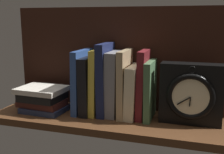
{
  "coord_description": "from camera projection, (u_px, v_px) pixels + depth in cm",
  "views": [
    {
      "loc": [
        27.62,
        -88.63,
        33.56
      ],
      "look_at": [
        -0.99,
        3.47,
        13.56
      ],
      "focal_mm": 44.69,
      "sensor_mm": 36.0,
      "label": 1
    }
  ],
  "objects": [
    {
      "name": "book_cream_twain",
      "position": [
        134.0,
        91.0,
        0.97
      ],
      "size": [
        3.98,
        14.5,
        18.04
      ],
      "primitive_type": "cube",
      "rotation": [
        0.0,
        0.03,
        0.0
      ],
      "color": "beige",
      "rests_on": "ground_plane"
    },
    {
      "name": "ground_plane",
      "position": [
        112.0,
        120.0,
        0.98
      ],
      "size": [
        85.45,
        25.48,
        2.5
      ],
      "primitive_type": "cube",
      "color": "#4C2D19"
    },
    {
      "name": "back_panel",
      "position": [
        121.0,
        59.0,
        1.05
      ],
      "size": [
        85.45,
        1.2,
        38.09
      ],
      "primitive_type": "cube",
      "color": "black",
      "rests_on": "ground_plane"
    },
    {
      "name": "book_green_romantic",
      "position": [
        150.0,
        90.0,
        0.95
      ],
      "size": [
        2.37,
        14.46,
        19.82
      ],
      "primitive_type": "cube",
      "rotation": [
        0.0,
        -0.01,
        0.0
      ],
      "color": "#476B44",
      "rests_on": "ground_plane"
    },
    {
      "name": "book_yellow_seinlanguage",
      "position": [
        98.0,
        81.0,
        1.0
      ],
      "size": [
        2.82,
        14.56,
        23.24
      ],
      "primitive_type": "cube",
      "rotation": [
        0.0,
        0.02,
        0.0
      ],
      "color": "gold",
      "rests_on": "ground_plane"
    },
    {
      "name": "book_maroon_dawkins",
      "position": [
        143.0,
        84.0,
        0.96
      ],
      "size": [
        2.8,
        12.47,
        23.4
      ],
      "primitive_type": "cube",
      "rotation": [
        0.0,
        0.02,
        0.0
      ],
      "color": "maroon",
      "rests_on": "ground_plane"
    },
    {
      "name": "book_tan_shortstories",
      "position": [
        125.0,
        83.0,
        0.98
      ],
      "size": [
        2.34,
        14.92,
        23.24
      ],
      "primitive_type": "cube",
      "rotation": [
        0.0,
        -0.01,
        0.0
      ],
      "color": "tan",
      "rests_on": "ground_plane"
    },
    {
      "name": "book_gray_chess",
      "position": [
        116.0,
        83.0,
        0.99
      ],
      "size": [
        4.33,
        13.18,
        22.67
      ],
      "primitive_type": "cube",
      "rotation": [
        0.0,
        0.02,
        0.0
      ],
      "color": "gray",
      "rests_on": "ground_plane"
    },
    {
      "name": "book_black_skeptic",
      "position": [
        90.0,
        85.0,
        1.02
      ],
      "size": [
        3.62,
        16.14,
        20.53
      ],
      "primitive_type": "cube",
      "rotation": [
        0.0,
        -0.01,
        0.0
      ],
      "color": "black",
      "rests_on": "ground_plane"
    },
    {
      "name": "book_stack_side",
      "position": [
        43.0,
        99.0,
        1.03
      ],
      "size": [
        17.67,
        14.05,
        9.1
      ],
      "color": "#232D4C",
      "rests_on": "ground_plane"
    },
    {
      "name": "framed_clock",
      "position": [
        191.0,
        94.0,
        0.9
      ],
      "size": [
        19.8,
        7.65,
        19.8
      ],
      "color": "black",
      "rests_on": "ground_plane"
    },
    {
      "name": "book_navy_bierce",
      "position": [
        106.0,
        79.0,
        0.99
      ],
      "size": [
        3.27,
        14.28,
        25.45
      ],
      "primitive_type": "cube",
      "rotation": [
        0.0,
        -0.02,
        0.0
      ],
      "color": "#192147",
      "rests_on": "ground_plane"
    },
    {
      "name": "book_blue_modern",
      "position": [
        82.0,
        81.0,
        1.02
      ],
      "size": [
        2.7,
        15.95,
        22.81
      ],
      "primitive_type": "cube",
      "rotation": [
        0.0,
        0.02,
        0.0
      ],
      "color": "#2D4C8E",
      "rests_on": "ground_plane"
    }
  ]
}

